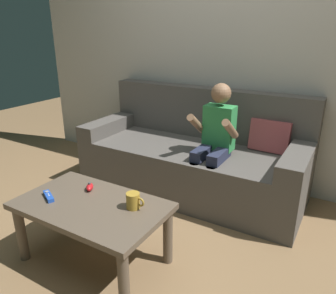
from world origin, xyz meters
TOP-DOWN VIEW (x-y plane):
  - ground_plane at (0.00, 0.00)m, footprint 9.04×9.04m
  - wall_back at (0.00, 1.43)m, footprint 4.52×0.05m
  - couch at (-0.19, 1.04)m, footprint 1.93×0.80m
  - person_seated_on_couch at (0.06, 0.86)m, footprint 0.33×0.41m
  - coffee_table at (-0.29, -0.17)m, footprint 0.90×0.54m
  - game_remote_blue_near_edge at (-0.56, -0.25)m, footprint 0.14×0.10m
  - nunchuk_red at (-0.42, -0.04)m, footprint 0.09×0.10m
  - coffee_mug at (-0.04, -0.08)m, footprint 0.12×0.08m

SIDE VIEW (x-z plane):
  - ground_plane at x=0.00m, z-range 0.00..0.00m
  - couch at x=-0.19m, z-range -0.14..0.75m
  - coffee_table at x=-0.29m, z-range 0.14..0.55m
  - game_remote_blue_near_edge at x=-0.56m, z-range 0.41..0.43m
  - nunchuk_red at x=-0.42m, z-range 0.40..0.45m
  - coffee_mug at x=-0.04m, z-range 0.41..0.50m
  - person_seated_on_couch at x=0.06m, z-range 0.07..1.07m
  - wall_back at x=0.00m, z-range 0.00..2.50m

